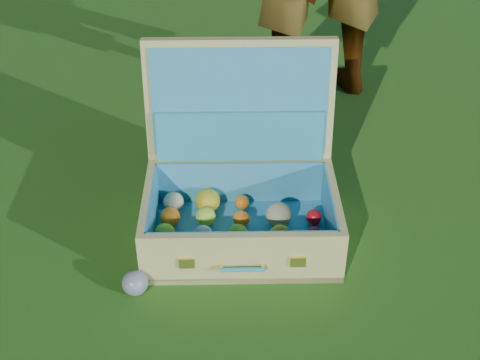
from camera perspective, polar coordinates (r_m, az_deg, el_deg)
name	(u,v)px	position (r m, az deg, el deg)	size (l,w,h in m)	color
ground	(299,258)	(1.78, 5.07, -6.68)	(60.00, 60.00, 0.00)	#215114
stray_ball	(135,283)	(1.68, -8.96, -8.67)	(0.06, 0.06, 0.06)	teal
suitcase	(240,185)	(1.79, -0.02, -0.45)	(0.52, 0.44, 0.49)	tan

